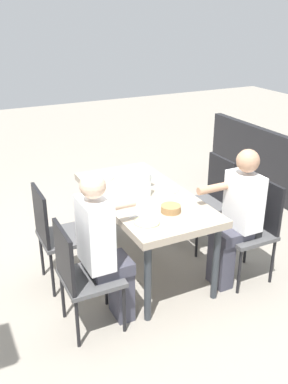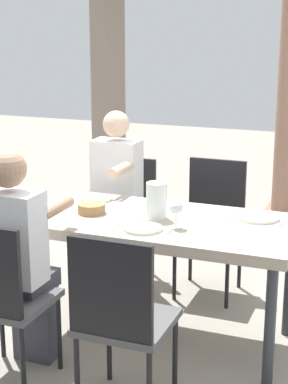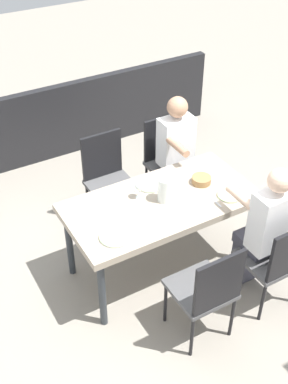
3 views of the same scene
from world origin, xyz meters
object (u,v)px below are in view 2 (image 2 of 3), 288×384
(chair_west_north, at_px, (124,212))
(diner_man_white, at_px, (20,255))
(dining_table, at_px, (160,231))
(chair_mid_north, at_px, (212,218))
(wine_glass_1, at_px, (176,208))
(stone_column_near, at_px, (108,65))
(chair_mid_south, at_px, (120,314))
(plate_0, at_px, (97,199))
(diner_woman_green, at_px, (114,196))
(plate_2, at_px, (258,217))
(plate_1, at_px, (143,228))
(water_pitcher, at_px, (156,202))
(bread_basket, at_px, (92,208))

(chair_west_north, xyz_separation_m, diner_man_white, (0.00, -1.46, 0.16))
(dining_table, xyz_separation_m, chair_mid_north, (0.10, 0.83, -0.16))
(wine_glass_1, bearing_deg, stone_column_near, 121.35)
(chair_mid_south, bearing_deg, plate_0, 120.50)
(diner_woman_green, xyz_separation_m, plate_2, (1.13, -0.42, 0.09))
(diner_man_white, relative_size, wine_glass_1, 8.02)
(diner_man_white, height_order, plate_0, diner_man_white)
(plate_0, height_order, plate_1, same)
(dining_table, distance_m, plate_0, 0.59)
(plate_2, bearing_deg, diner_man_white, -143.31)
(water_pitcher, bearing_deg, wine_glass_1, -38.47)
(bread_basket, bearing_deg, chair_west_north, 100.03)
(stone_column_near, distance_m, water_pitcher, 3.03)
(dining_table, relative_size, wine_glass_1, 10.17)
(chair_mid_north, xyz_separation_m, plate_2, (0.45, -0.62, 0.24))
(bread_basket, bearing_deg, wine_glass_1, -8.56)
(diner_woman_green, bearing_deg, water_pitcher, -48.33)
(water_pitcher, bearing_deg, stone_column_near, 119.92)
(chair_mid_north, distance_m, wine_glass_1, 1.02)
(diner_woman_green, xyz_separation_m, plate_1, (0.56, -0.86, 0.09))
(plate_1, bearing_deg, diner_woman_green, 123.13)
(diner_woman_green, relative_size, bread_basket, 7.70)
(stone_column_near, bearing_deg, water_pitcher, -60.08)
(dining_table, height_order, wine_glass_1, wine_glass_1)
(dining_table, relative_size, plate_1, 7.04)
(diner_woman_green, height_order, plate_2, diner_woman_green)
(chair_mid_north, bearing_deg, bread_basket, -121.43)
(dining_table, height_order, chair_west_north, chair_west_north)
(stone_column_near, xyz_separation_m, plate_2, (2.05, -2.36, -0.71))
(chair_mid_north, relative_size, plate_2, 3.81)
(diner_woman_green, bearing_deg, chair_west_north, 90.86)
(diner_woman_green, height_order, water_pitcher, diner_woman_green)
(chair_mid_south, bearing_deg, stone_column_near, 115.21)
(stone_column_near, height_order, wine_glass_1, stone_column_near)
(stone_column_near, height_order, plate_1, stone_column_near)
(chair_mid_south, height_order, plate_0, chair_mid_south)
(chair_west_north, relative_size, plate_0, 4.38)
(dining_table, distance_m, bread_basket, 0.45)
(diner_man_white, distance_m, water_pitcher, 0.87)
(chair_mid_north, distance_m, plate_1, 1.09)
(chair_mid_north, bearing_deg, stone_column_near, 132.63)
(stone_column_near, bearing_deg, diner_woman_green, -64.64)
(plate_2, bearing_deg, diner_woman_green, 159.63)
(chair_west_north, relative_size, plate_2, 3.65)
(plate_0, relative_size, bread_basket, 1.24)
(plate_2, bearing_deg, water_pitcher, -160.06)
(diner_man_white, distance_m, stone_column_near, 3.43)
(chair_mid_south, xyz_separation_m, wine_glass_1, (0.04, 0.71, 0.34))
(dining_table, xyz_separation_m, diner_woman_green, (-0.59, 0.64, -0.01))
(dining_table, height_order, diner_man_white, diner_man_white)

